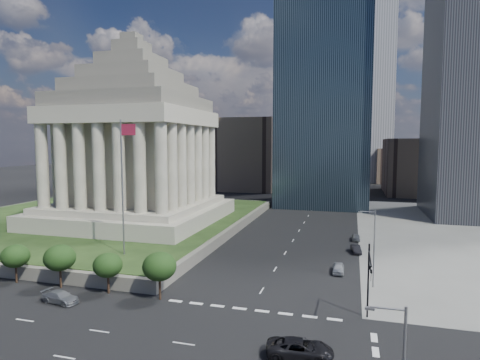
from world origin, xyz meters
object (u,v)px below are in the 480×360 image
(traffic_signal_ne, at_px, (369,275))
(parked_sedan_near, at_px, (338,268))
(suv_grey, at_px, (60,297))
(parked_sedan_mid, at_px, (356,249))
(parked_sedan_far, at_px, (356,237))
(flagpole, at_px, (123,180))
(pickup_truck, at_px, (300,349))
(war_memorial, at_px, (134,129))
(street_lamp_north, at_px, (373,244))

(traffic_signal_ne, xyz_separation_m, parked_sedan_near, (-3.50, 16.09, -4.57))
(suv_grey, relative_size, parked_sedan_mid, 1.22)
(parked_sedan_far, bearing_deg, parked_sedan_mid, -90.82)
(parked_sedan_mid, distance_m, parked_sedan_far, 8.96)
(flagpole, height_order, suv_grey, flagpole)
(parked_sedan_near, xyz_separation_m, parked_sedan_mid, (2.50, 11.51, -0.04))
(suv_grey, relative_size, parked_sedan_near, 1.17)
(pickup_truck, bearing_deg, parked_sedan_mid, -15.32)
(parked_sedan_mid, bearing_deg, war_memorial, 162.68)
(traffic_signal_ne, height_order, parked_sedan_mid, traffic_signal_ne)
(flagpole, distance_m, suv_grey, 18.79)
(war_memorial, xyz_separation_m, suv_grey, (12.36, -38.09, -20.72))
(street_lamp_north, distance_m, pickup_truck, 21.19)
(flagpole, height_order, pickup_truck, flagpole)
(parked_sedan_mid, bearing_deg, parked_sedan_far, 81.05)
(flagpole, relative_size, traffic_signal_ne, 2.50)
(pickup_truck, height_order, parked_sedan_near, pickup_truck)
(flagpole, xyz_separation_m, parked_sedan_near, (30.83, 5.78, -12.44))
(traffic_signal_ne, bearing_deg, war_memorial, 143.58)
(flagpole, bearing_deg, traffic_signal_ne, -16.71)
(parked_sedan_far, bearing_deg, flagpole, -142.59)
(traffic_signal_ne, xyz_separation_m, suv_grey, (-34.14, -3.79, -4.57))
(pickup_truck, bearing_deg, war_memorial, 36.12)
(pickup_truck, bearing_deg, parked_sedan_far, -13.79)
(traffic_signal_ne, height_order, street_lamp_north, street_lamp_north)
(traffic_signal_ne, bearing_deg, street_lamp_north, 85.81)
(street_lamp_north, height_order, pickup_truck, street_lamp_north)
(war_memorial, distance_m, flagpole, 28.16)
(war_memorial, distance_m, traffic_signal_ne, 60.00)
(pickup_truck, xyz_separation_m, suv_grey, (-28.28, 4.41, -0.13))
(traffic_signal_ne, bearing_deg, parked_sedan_far, 91.57)
(war_memorial, xyz_separation_m, street_lamp_north, (47.33, -23.00, -15.74))
(suv_grey, relative_size, parked_sedan_far, 1.27)
(traffic_signal_ne, bearing_deg, flagpole, 163.29)
(street_lamp_north, relative_size, suv_grey, 2.14)
(flagpole, bearing_deg, parked_sedan_far, 38.23)
(traffic_signal_ne, distance_m, parked_sedan_mid, 28.01)
(suv_grey, height_order, parked_sedan_far, suv_grey)
(war_memorial, xyz_separation_m, parked_sedan_near, (43.00, -18.22, -20.72))
(flagpole, xyz_separation_m, suv_grey, (0.19, -14.09, -12.44))
(war_memorial, xyz_separation_m, pickup_truck, (40.64, -42.51, -20.59))
(suv_grey, bearing_deg, parked_sedan_near, -49.39)
(flagpole, bearing_deg, war_memorial, 116.89)
(flagpole, xyz_separation_m, pickup_truck, (28.47, -18.51, -12.31))
(flagpole, distance_m, parked_sedan_near, 33.74)
(traffic_signal_ne, distance_m, pickup_truck, 11.02)
(parked_sedan_far, bearing_deg, suv_grey, -130.22)
(parked_sedan_far, bearing_deg, traffic_signal_ne, -89.25)
(traffic_signal_ne, bearing_deg, pickup_truck, -125.56)
(parked_sedan_near, height_order, parked_sedan_mid, parked_sedan_near)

